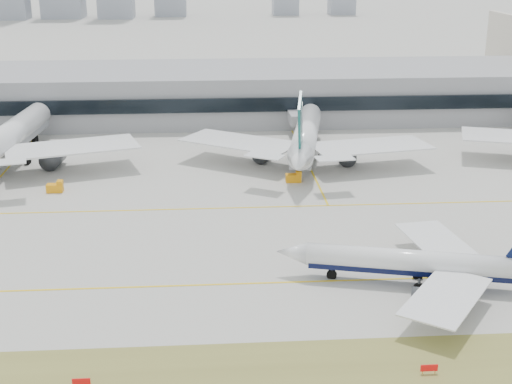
{
  "coord_description": "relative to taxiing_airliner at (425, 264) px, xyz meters",
  "views": [
    {
      "loc": [
        1.08,
        -107.46,
        50.84
      ],
      "look_at": [
        9.91,
        18.0,
        7.5
      ],
      "focal_mm": 50.0,
      "sensor_mm": 36.0,
      "label": 1
    }
  ],
  "objects": [
    {
      "name": "gse_b",
      "position": [
        -67.02,
        50.46,
        -2.71
      ],
      "size": [
        3.55,
        2.0,
        2.6
      ],
      "color": "orange",
      "rests_on": "ground"
    },
    {
      "name": "terminal",
      "position": [
        -34.67,
        122.45,
        3.75
      ],
      "size": [
        280.0,
        43.1,
        15.0
      ],
      "color": "gray",
      "rests_on": "ground"
    },
    {
      "name": "taxiing_airliner",
      "position": [
        0.0,
        0.0,
        0.0
      ],
      "size": [
        45.68,
        39.03,
        15.57
      ],
      "rotation": [
        0.0,
        0.0,
        2.89
      ],
      "color": "white",
      "rests_on": "ground"
    },
    {
      "name": "hold_sign_left",
      "position": [
        -49.56,
        -24.38,
        -2.88
      ],
      "size": [
        2.2,
        0.15,
        1.35
      ],
      "color": "red",
      "rests_on": "ground"
    },
    {
      "name": "ground",
      "position": [
        -34.67,
        7.62,
        -3.75
      ],
      "size": [
        3000.0,
        3000.0,
        0.0
      ],
      "primitive_type": "plane",
      "color": "#AAA89F",
      "rests_on": "ground"
    },
    {
      "name": "hold_sign_right",
      "position": [
        -6.49,
        -24.38,
        -2.88
      ],
      "size": [
        2.2,
        0.15,
        1.35
      ],
      "color": "red",
      "rests_on": "ground"
    },
    {
      "name": "widebody_cathay",
      "position": [
        -9.31,
        70.46,
        2.19
      ],
      "size": [
        61.62,
        61.14,
        22.37
      ],
      "rotation": [
        0.0,
        0.0,
        1.38
      ],
      "color": "white",
      "rests_on": "ground"
    },
    {
      "name": "gse_c",
      "position": [
        -14.03,
        53.94,
        -2.71
      ],
      "size": [
        3.55,
        2.0,
        2.6
      ],
      "color": "orange",
      "rests_on": "ground"
    },
    {
      "name": "widebody_eva",
      "position": [
        -82.35,
        71.71,
        2.65
      ],
      "size": [
        67.33,
        66.09,
        24.07
      ],
      "rotation": [
        0.0,
        0.0,
        1.49
      ],
      "color": "white",
      "rests_on": "ground"
    }
  ]
}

